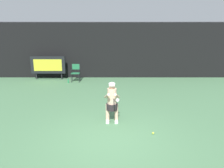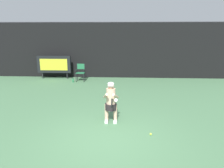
{
  "view_description": "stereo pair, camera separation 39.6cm",
  "coord_description": "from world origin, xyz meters",
  "px_view_note": "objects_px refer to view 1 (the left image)",
  "views": [
    {
      "loc": [
        0.06,
        -5.52,
        3.04
      ],
      "look_at": [
        0.04,
        2.42,
        1.05
      ],
      "focal_mm": 33.63,
      "sensor_mm": 36.0,
      "label": 1
    },
    {
      "loc": [
        0.46,
        -5.51,
        3.04
      ],
      "look_at": [
        0.04,
        2.42,
        1.05
      ],
      "focal_mm": 33.63,
      "sensor_mm": 36.0,
      "label": 2
    }
  ],
  "objects_px": {
    "scoreboard": "(49,65)",
    "tennis_ball_loose": "(154,133)",
    "tennis_player": "(113,101)",
    "umpire_chair": "(76,72)",
    "tennis_racket": "(115,103)",
    "water_bottle": "(69,81)"
  },
  "relations": [
    {
      "from": "tennis_racket",
      "to": "umpire_chair",
      "type": "bearing_deg",
      "value": 92.88
    },
    {
      "from": "water_bottle",
      "to": "tennis_racket",
      "type": "height_order",
      "value": "tennis_racket"
    },
    {
      "from": "scoreboard",
      "to": "tennis_racket",
      "type": "height_order",
      "value": "scoreboard"
    },
    {
      "from": "tennis_player",
      "to": "tennis_ball_loose",
      "type": "distance_m",
      "value": 1.7
    },
    {
      "from": "scoreboard",
      "to": "tennis_player",
      "type": "relative_size",
      "value": 1.55
    },
    {
      "from": "scoreboard",
      "to": "tennis_ball_loose",
      "type": "bearing_deg",
      "value": -54.6
    },
    {
      "from": "tennis_player",
      "to": "tennis_racket",
      "type": "relative_size",
      "value": 2.35
    },
    {
      "from": "umpire_chair",
      "to": "water_bottle",
      "type": "distance_m",
      "value": 0.75
    },
    {
      "from": "water_bottle",
      "to": "tennis_ball_loose",
      "type": "relative_size",
      "value": 3.9
    },
    {
      "from": "tennis_racket",
      "to": "tennis_ball_loose",
      "type": "distance_m",
      "value": 1.5
    },
    {
      "from": "tennis_racket",
      "to": "tennis_ball_loose",
      "type": "height_order",
      "value": "tennis_racket"
    },
    {
      "from": "water_bottle",
      "to": "tennis_player",
      "type": "xyz_separation_m",
      "value": [
        2.66,
        -5.67,
        0.64
      ]
    },
    {
      "from": "scoreboard",
      "to": "water_bottle",
      "type": "height_order",
      "value": "scoreboard"
    },
    {
      "from": "scoreboard",
      "to": "tennis_ball_loose",
      "type": "distance_m",
      "value": 9.32
    },
    {
      "from": "tennis_racket",
      "to": "tennis_ball_loose",
      "type": "xyz_separation_m",
      "value": [
        1.2,
        -0.3,
        -0.86
      ]
    },
    {
      "from": "umpire_chair",
      "to": "tennis_ball_loose",
      "type": "bearing_deg",
      "value": -63.19
    },
    {
      "from": "umpire_chair",
      "to": "water_bottle",
      "type": "height_order",
      "value": "umpire_chair"
    },
    {
      "from": "scoreboard",
      "to": "tennis_player",
      "type": "xyz_separation_m",
      "value": [
        4.12,
        -6.67,
        -0.19
      ]
    },
    {
      "from": "tennis_racket",
      "to": "water_bottle",
      "type": "bearing_deg",
      "value": 97.2
    },
    {
      "from": "tennis_ball_loose",
      "to": "umpire_chair",
      "type": "bearing_deg",
      "value": 116.81
    },
    {
      "from": "scoreboard",
      "to": "tennis_ball_loose",
      "type": "xyz_separation_m",
      "value": [
        5.37,
        -7.56,
        -0.91
      ]
    },
    {
      "from": "tennis_player",
      "to": "water_bottle",
      "type": "bearing_deg",
      "value": 115.17
    }
  ]
}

